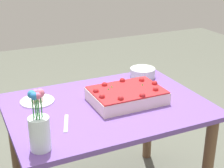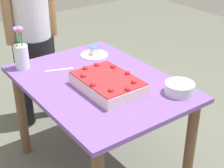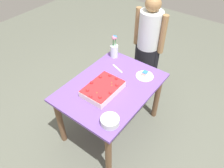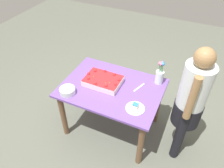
{
  "view_description": "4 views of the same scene",
  "coord_description": "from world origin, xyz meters",
  "px_view_note": "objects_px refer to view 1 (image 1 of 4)",
  "views": [
    {
      "loc": [
        -0.77,
        -1.73,
        1.65
      ],
      "look_at": [
        0.04,
        0.02,
        0.86
      ],
      "focal_mm": 55.0,
      "sensor_mm": 36.0,
      "label": 1
    },
    {
      "loc": [
        1.67,
        -1.11,
        1.78
      ],
      "look_at": [
        0.12,
        0.03,
        0.76
      ],
      "focal_mm": 55.0,
      "sensor_mm": 36.0,
      "label": 2
    },
    {
      "loc": [
        1.45,
        1.11,
        2.42
      ],
      "look_at": [
        0.01,
        0.02,
        0.8
      ],
      "focal_mm": 35.0,
      "sensor_mm": 36.0,
      "label": 3
    },
    {
      "loc": [
        -0.83,
        1.8,
        2.49
      ],
      "look_at": [
        0.01,
        -0.02,
        0.78
      ],
      "focal_mm": 35.0,
      "sensor_mm": 36.0,
      "label": 4
    }
  ],
  "objects_px": {
    "sheet_cake": "(127,95)",
    "serving_plate_with_slice": "(37,99)",
    "fruit_bowl": "(143,73)",
    "cake_knife": "(66,123)",
    "flower_vase": "(39,129)"
  },
  "relations": [
    {
      "from": "sheet_cake",
      "to": "serving_plate_with_slice",
      "type": "relative_size",
      "value": 2.09
    },
    {
      "from": "cake_knife",
      "to": "fruit_bowl",
      "type": "relative_size",
      "value": 1.08
    },
    {
      "from": "flower_vase",
      "to": "fruit_bowl",
      "type": "bearing_deg",
      "value": 34.57
    },
    {
      "from": "serving_plate_with_slice",
      "to": "cake_knife",
      "type": "bearing_deg",
      "value": -77.77
    },
    {
      "from": "serving_plate_with_slice",
      "to": "flower_vase",
      "type": "height_order",
      "value": "flower_vase"
    },
    {
      "from": "sheet_cake",
      "to": "cake_knife",
      "type": "distance_m",
      "value": 0.45
    },
    {
      "from": "flower_vase",
      "to": "fruit_bowl",
      "type": "relative_size",
      "value": 1.68
    },
    {
      "from": "sheet_cake",
      "to": "flower_vase",
      "type": "distance_m",
      "value": 0.69
    },
    {
      "from": "serving_plate_with_slice",
      "to": "cake_knife",
      "type": "height_order",
      "value": "serving_plate_with_slice"
    },
    {
      "from": "sheet_cake",
      "to": "fruit_bowl",
      "type": "xyz_separation_m",
      "value": [
        0.3,
        0.33,
        -0.01
      ]
    },
    {
      "from": "sheet_cake",
      "to": "flower_vase",
      "type": "relative_size",
      "value": 1.43
    },
    {
      "from": "cake_knife",
      "to": "flower_vase",
      "type": "relative_size",
      "value": 0.65
    },
    {
      "from": "flower_vase",
      "to": "cake_knife",
      "type": "bearing_deg",
      "value": 45.62
    },
    {
      "from": "fruit_bowl",
      "to": "serving_plate_with_slice",
      "type": "bearing_deg",
      "value": -173.27
    },
    {
      "from": "flower_vase",
      "to": "serving_plate_with_slice",
      "type": "bearing_deg",
      "value": 78.3
    }
  ]
}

